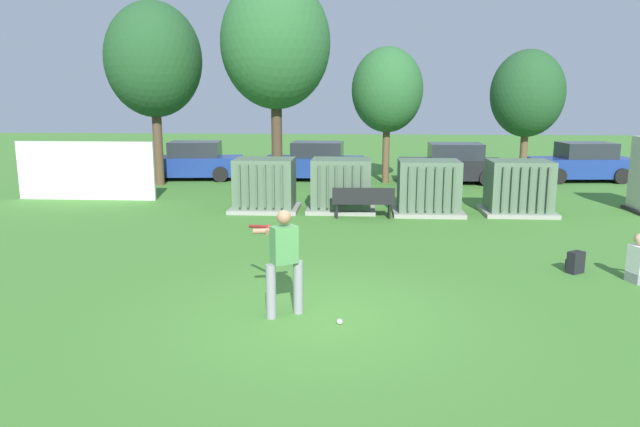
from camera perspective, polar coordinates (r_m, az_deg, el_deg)
ground_plane at (r=9.69m, az=-0.19°, el=-9.86°), size 96.00×96.00×0.00m
fence_panel at (r=21.82m, az=-21.64°, el=3.85°), size 4.80×0.12×2.00m
transformer_west at (r=18.43m, az=-5.34°, el=2.72°), size 2.10×1.70×1.62m
transformer_mid_west at (r=18.29m, az=2.07°, el=2.70°), size 2.10×1.70×1.62m
transformer_mid_east at (r=18.13m, az=10.40°, el=2.45°), size 2.10×1.70×1.62m
transformer_east at (r=18.77m, az=18.59°, el=2.34°), size 2.10×1.70×1.62m
park_bench at (r=17.20m, az=4.19°, el=1.28°), size 1.81×0.46×0.92m
batter at (r=9.48m, az=-3.60°, el=-4.15°), size 1.09×1.48×1.74m
sports_ball at (r=9.35m, az=1.90°, el=-10.37°), size 0.09×0.09×0.09m
backpack at (r=12.96m, az=23.38°, el=-4.36°), size 0.38×0.37×0.44m
tree_left at (r=24.56m, az=-15.75°, el=14.04°), size 3.73×3.73×7.12m
tree_center_left at (r=23.34m, az=-4.31°, el=16.00°), size 4.17×4.17×7.96m
tree_center_right at (r=24.39m, az=6.50°, el=11.72°), size 2.86×2.86×5.46m
tree_right at (r=24.03m, az=19.36°, el=10.82°), size 2.74×2.74×5.24m
parked_car_leftmost at (r=26.00m, az=-12.15°, el=4.89°), size 4.36×2.27×1.62m
parked_car_left_of_center at (r=25.24m, az=-0.50°, el=4.96°), size 4.27×2.07×1.62m
parked_car_right_of_center at (r=24.98m, az=12.63°, el=4.62°), size 4.22×1.95×1.62m
parked_car_rightmost at (r=27.20m, az=23.96°, el=4.45°), size 4.34×2.20×1.62m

